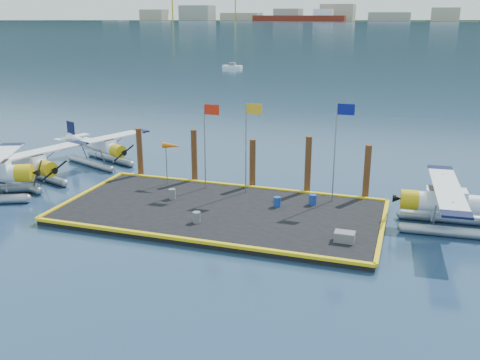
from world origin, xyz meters
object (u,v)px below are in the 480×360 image
Objects in this scene: crate at (345,237)px; windsock at (172,147)px; seaplane_b at (29,166)px; piling_3 at (308,167)px; flagpole_blue at (339,138)px; flagpole_red at (207,133)px; seaplane_c at (102,149)px; piling_0 at (140,154)px; drum_2 at (277,202)px; flagpole_yellow at (249,134)px; piling_1 at (194,158)px; piling_4 at (367,174)px; seaplane_d at (453,206)px; piling_2 at (253,165)px; drum_0 at (172,194)px; drum_4 at (313,200)px; drum_3 at (197,217)px.

crate is 0.35× the size of windsock.
seaplane_b is 20.62m from piling_3.
flagpole_red is at bearing 180.00° from flagpole_blue.
piling_0 is at bearing 83.99° from seaplane_c.
piling_3 reaches higher than drum_2.
flagpole_red is 3.00m from flagpole_yellow.
piling_1 is 1.05× the size of piling_4.
flagpole_blue reaches higher than drum_2.
flagpole_red is at bearing 158.94° from drum_2.
seaplane_d is at bearing 2.18° from drum_2.
piling_3 is at bearing 9.53° from windsock.
flagpole_red is 7.33m from piling_3.
drum_2 is 4.83m from piling_2.
seaplane_b is 1.54× the size of flagpole_red.
crate is 8.06m from piling_4.
flagpole_yellow is 1.48× the size of piling_1.
flagpole_yellow is (3.00, 0.00, 0.12)m from flagpole_red.
windsock is 0.78× the size of piling_4.
seaplane_b is at bearing -169.11° from windsock.
flagpole_yellow is 1.99× the size of windsock.
drum_0 is at bearing -117.51° from flagpole_red.
flagpole_red is at bearing 172.11° from drum_4.
piling_4 is at bearing 53.98° from seaplane_d.
drum_3 is 11.24m from piling_0.
drum_4 is 4.29m from flagpole_blue.
seaplane_b is 1.49× the size of flagpole_yellow.
piling_3 is (13.00, 0.00, 0.15)m from piling_0.
drum_0 is 0.62× the size of crate.
piling_3 is 4.00m from piling_4.
drum_3 is 0.11× the size of flagpole_yellow.
piling_4 reaches higher than seaplane_c.
seaplane_c is 19.78m from drum_4.
seaplane_d is 2.44× the size of piling_0.
flagpole_yellow reaches higher than piling_3.
drum_2 is at bearing -53.29° from piling_2.
crate is at bearing 86.13° from seaplane_c.
drum_3 is at bearing -44.86° from piling_0.
flagpole_blue is at bearing 72.51° from seaplane_d.
piling_2 is at bearing 29.80° from flagpole_red.
drum_2 is (7.08, 0.70, -0.02)m from drum_0.
seaplane_d is 2.44× the size of piling_4.
drum_2 is at bearing -144.18° from piling_4.
seaplane_d is 22.53m from piling_0.
seaplane_d is at bearing -7.64° from flagpole_yellow.
drum_3 is at bearing 103.92° from seaplane_d.
drum_4 is 9.86m from piling_1.
seaplane_d is at bearing 99.72° from seaplane_c.
seaplane_b is at bearing -174.74° from flagpole_blue.
flagpole_red is at bearing 0.00° from windsock.
crate is at bearing -40.42° from flagpole_yellow.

